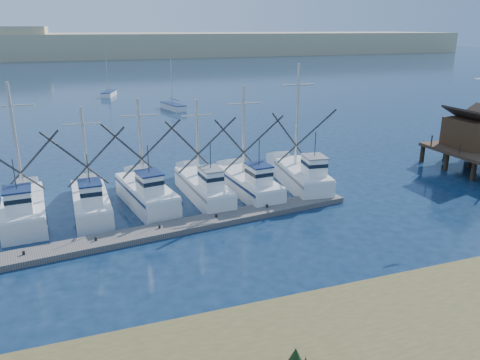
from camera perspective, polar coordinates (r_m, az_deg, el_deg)
name	(u,v)px	position (r m, az deg, el deg)	size (l,w,h in m)	color
ground	(337,259)	(27.81, 11.79, -9.36)	(500.00, 500.00, 0.00)	#0C2035
floating_dock	(160,231)	(30.68, -9.75, -6.13)	(28.31, 1.89, 0.38)	slate
dune_ridge	(96,45)	(231.29, -17.19, 15.46)	(360.00, 60.00, 10.00)	tan
trawler_fleet	(150,195)	(34.93, -10.94, -1.78)	(28.30, 8.47, 9.94)	white
sailboat_near	(173,107)	(76.91, -8.17, 8.85)	(3.10, 6.43, 8.10)	white
sailboat_far	(109,94)	(94.57, -15.68, 10.08)	(3.40, 5.81, 8.10)	white
flying_gull	(476,79)	(38.93, 26.82, 10.92)	(1.05, 0.19, 0.19)	white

